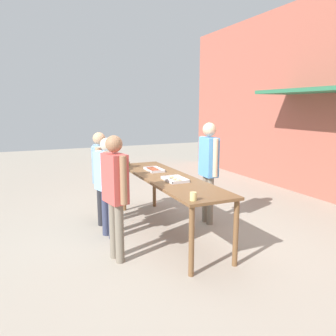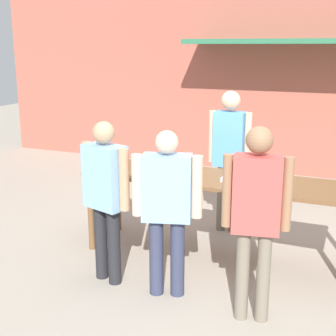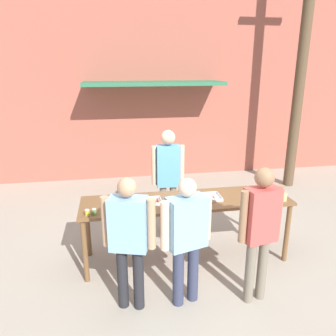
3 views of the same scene
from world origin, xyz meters
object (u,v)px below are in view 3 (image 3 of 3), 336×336
object	(u,v)px
beer_cup	(284,197)
person_customer_waiting_in_line	(186,233)
food_tray_buns	(206,198)
person_customer_with_cup	(260,224)
person_server_behind_table	(168,172)
person_customer_holding_hotdog	(129,234)
utility_pole	(302,63)
food_tray_sausages	(145,202)
condiment_jar_mustard	(87,213)
condiment_jar_ketchup	(94,212)

from	to	relation	value
beer_cup	person_customer_waiting_in_line	distance (m)	1.71
food_tray_buns	person_customer_with_cup	world-z (taller)	person_customer_with_cup
beer_cup	person_customer_waiting_in_line	xyz separation A→B (m)	(-1.57, -0.67, -0.06)
person_server_behind_table	person_customer_holding_hotdog	xyz separation A→B (m)	(-0.75, -1.75, -0.13)
food_tray_buns	beer_cup	xyz separation A→B (m)	(1.07, -0.26, 0.04)
person_customer_with_cup	person_customer_waiting_in_line	bearing A→B (deg)	-18.53
food_tray_buns	utility_pole	xyz separation A→B (m)	(2.90, 2.69, 1.89)
food_tray_sausages	condiment_jar_mustard	bearing A→B (deg)	-160.39
food_tray_buns	beer_cup	bearing A→B (deg)	-13.66
person_server_behind_table	person_customer_holding_hotdog	world-z (taller)	person_server_behind_table
beer_cup	utility_pole	bearing A→B (deg)	58.24
person_customer_with_cup	utility_pole	distance (m)	4.87
person_server_behind_table	person_customer_with_cup	size ratio (longest dim) A/B	1.05
beer_cup	utility_pole	xyz separation A→B (m)	(1.82, 2.95, 1.85)
condiment_jar_mustard	person_customer_waiting_in_line	bearing A→B (deg)	-29.65
food_tray_buns	person_customer_holding_hotdog	world-z (taller)	person_customer_holding_hotdog
person_customer_holding_hotdog	food_tray_sausages	bearing A→B (deg)	-90.08
food_tray_sausages	person_customer_holding_hotdog	world-z (taller)	person_customer_holding_hotdog
condiment_jar_ketchup	person_customer_with_cup	size ratio (longest dim) A/B	0.05
condiment_jar_mustard	person_customer_with_cup	world-z (taller)	person_customer_with_cup
condiment_jar_ketchup	person_server_behind_table	xyz separation A→B (m)	(1.16, 1.11, 0.11)
condiment_jar_mustard	food_tray_buns	bearing A→B (deg)	9.41
person_server_behind_table	food_tray_sausages	bearing A→B (deg)	-117.48
food_tray_sausages	food_tray_buns	world-z (taller)	food_tray_buns
condiment_jar_ketchup	beer_cup	bearing A→B (deg)	0.11
food_tray_buns	person_customer_with_cup	distance (m)	1.10
food_tray_sausages	person_customer_with_cup	size ratio (longest dim) A/B	0.26
person_customer_waiting_in_line	utility_pole	world-z (taller)	utility_pole
food_tray_buns	beer_cup	size ratio (longest dim) A/B	4.18
condiment_jar_ketchup	person_customer_waiting_in_line	bearing A→B (deg)	-31.89
condiment_jar_ketchup	utility_pole	xyz separation A→B (m)	(4.46, 2.95, 1.86)
condiment_jar_ketchup	utility_pole	size ratio (longest dim) A/B	0.01
person_customer_waiting_in_line	person_customer_with_cup	bearing A→B (deg)	156.30
condiment_jar_mustard	person_customer_holding_hotdog	xyz separation A→B (m)	(0.49, -0.63, -0.01)
food_tray_sausages	person_customer_waiting_in_line	bearing A→B (deg)	-67.85
condiment_jar_mustard	person_customer_waiting_in_line	size ratio (longest dim) A/B	0.05
food_tray_sausages	person_server_behind_table	distance (m)	0.98
beer_cup	person_customer_waiting_in_line	size ratio (longest dim) A/B	0.07
condiment_jar_ketchup	person_server_behind_table	world-z (taller)	person_server_behind_table
food_tray_sausages	food_tray_buns	bearing A→B (deg)	-0.10
condiment_jar_ketchup	utility_pole	distance (m)	5.67
food_tray_sausages	person_customer_holding_hotdog	size ratio (longest dim) A/B	0.28
person_customer_waiting_in_line	person_server_behind_table	bearing A→B (deg)	-109.34
food_tray_sausages	condiment_jar_ketchup	xyz separation A→B (m)	(-0.69, -0.27, 0.03)
beer_cup	person_customer_holding_hotdog	bearing A→B (deg)	-163.89
person_customer_with_cup	utility_pole	size ratio (longest dim) A/B	0.31
person_customer_with_cup	condiment_jar_mustard	bearing A→B (deg)	-32.08
food_tray_buns	condiment_jar_ketchup	size ratio (longest dim) A/B	5.47
food_tray_buns	condiment_jar_mustard	distance (m)	1.67
person_customer_waiting_in_line	utility_pole	distance (m)	5.31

